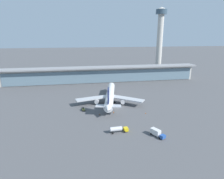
# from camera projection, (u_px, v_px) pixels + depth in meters

# --- Properties ---
(ground_plane) EXTENTS (1200.00, 1200.00, 0.00)m
(ground_plane) POSITION_uv_depth(u_px,v_px,m) (117.00, 108.00, 119.75)
(ground_plane) COLOR #515154
(airliner_on_stand) EXTENTS (43.86, 57.85, 15.52)m
(airliner_on_stand) POSITION_uv_depth(u_px,v_px,m) (110.00, 96.00, 128.83)
(airliner_on_stand) COLOR white
(airliner_on_stand) RESTS_ON ground
(service_truck_near_nose_olive) EXTENTS (2.17, 3.11, 2.05)m
(service_truck_near_nose_olive) POSITION_uv_depth(u_px,v_px,m) (83.00, 109.00, 115.88)
(service_truck_near_nose_olive) COLOR olive
(service_truck_near_nose_olive) RESTS_ON ground
(service_truck_under_wing_blue) EXTENTS (5.40, 7.54, 3.10)m
(service_truck_under_wing_blue) POSITION_uv_depth(u_px,v_px,m) (157.00, 133.00, 86.63)
(service_truck_under_wing_blue) COLOR #234C9E
(service_truck_under_wing_blue) RESTS_ON ground
(service_truck_mid_apron_yellow) EXTENTS (8.73, 2.97, 2.95)m
(service_truck_mid_apron_yellow) POSITION_uv_depth(u_px,v_px,m) (118.00, 129.00, 89.95)
(service_truck_mid_apron_yellow) COLOR yellow
(service_truck_mid_apron_yellow) RESTS_ON ground
(terminal_building) EXTENTS (183.60, 12.80, 15.20)m
(terminal_building) POSITION_uv_depth(u_px,v_px,m) (103.00, 74.00, 183.44)
(terminal_building) COLOR beige
(terminal_building) RESTS_ON ground
(control_tower) EXTENTS (12.00, 12.00, 77.42)m
(control_tower) POSITION_uv_depth(u_px,v_px,m) (160.00, 36.00, 212.75)
(control_tower) COLOR beige
(control_tower) RESTS_ON ground
(safety_cone_alpha) EXTENTS (0.62, 0.62, 0.70)m
(safety_cone_alpha) POSITION_uv_depth(u_px,v_px,m) (146.00, 113.00, 111.75)
(safety_cone_alpha) COLOR orange
(safety_cone_alpha) RESTS_ON ground
(safety_cone_bravo) EXTENTS (0.62, 0.62, 0.70)m
(safety_cone_bravo) POSITION_uv_depth(u_px,v_px,m) (114.00, 112.00, 113.06)
(safety_cone_bravo) COLOR orange
(safety_cone_bravo) RESTS_ON ground
(safety_cone_charlie) EXTENTS (0.62, 0.62, 0.70)m
(safety_cone_charlie) POSITION_uv_depth(u_px,v_px,m) (100.00, 114.00, 109.90)
(safety_cone_charlie) COLOR orange
(safety_cone_charlie) RESTS_ON ground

